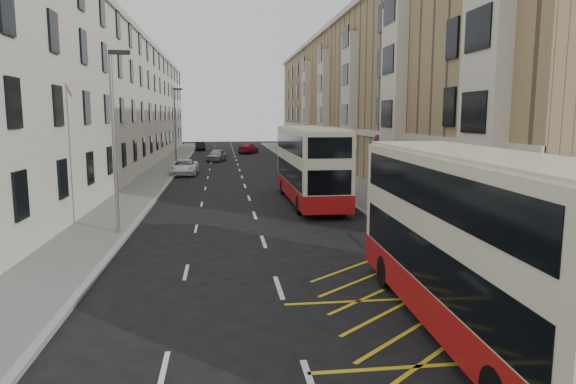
{
  "coord_description": "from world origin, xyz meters",
  "views": [
    {
      "loc": [
        -1.68,
        -11.4,
        5.32
      ],
      "look_at": [
        0.92,
        8.89,
        2.3
      ],
      "focal_mm": 32.0,
      "sensor_mm": 36.0,
      "label": 1
    }
  ],
  "objects": [
    {
      "name": "kerb_right",
      "position": [
        6.0,
        30.0,
        0.07
      ],
      "size": [
        0.25,
        120.0,
        0.15
      ],
      "primitive_type": "cube",
      "color": "gray",
      "rests_on": "ground"
    },
    {
      "name": "pavement_right",
      "position": [
        8.0,
        30.0,
        0.07
      ],
      "size": [
        4.0,
        120.0,
        0.15
      ],
      "primitive_type": "cube",
      "color": "#61615C",
      "rests_on": "ground"
    },
    {
      "name": "pavement_left",
      "position": [
        -7.5,
        30.0,
        0.07
      ],
      "size": [
        3.0,
        120.0,
        0.15
      ],
      "primitive_type": "cube",
      "color": "#61615C",
      "rests_on": "ground"
    },
    {
      "name": "double_decker_rear",
      "position": [
        3.63,
        19.6,
        2.38
      ],
      "size": [
        2.74,
        11.73,
        4.67
      ],
      "rotation": [
        0.0,
        0.0,
        0.0
      ],
      "color": "beige",
      "rests_on": "ground"
    },
    {
      "name": "double_decker_front",
      "position": [
        4.33,
        -0.06,
        2.29
      ],
      "size": [
        3.01,
        11.36,
        4.5
      ],
      "rotation": [
        0.0,
        0.0,
        -0.04
      ],
      "color": "beige",
      "rests_on": "ground"
    },
    {
      "name": "guard_railing",
      "position": [
        6.25,
        5.75,
        0.86
      ],
      "size": [
        0.06,
        6.56,
        1.01
      ],
      "color": "#BB0E0B",
      "rests_on": "pavement_right"
    },
    {
      "name": "terrace_right",
      "position": [
        14.88,
        45.38,
        7.52
      ],
      "size": [
        10.75,
        79.0,
        15.25
      ],
      "color": "#937955",
      "rests_on": "ground"
    },
    {
      "name": "street_lamp_far",
      "position": [
        -6.35,
        42.0,
        4.64
      ],
      "size": [
        0.93,
        0.18,
        8.0
      ],
      "color": "slate",
      "rests_on": "pavement_left"
    },
    {
      "name": "street_lamp_near",
      "position": [
        -6.35,
        12.0,
        4.64
      ],
      "size": [
        0.93,
        0.18,
        8.0
      ],
      "color": "slate",
      "rests_on": "pavement_left"
    },
    {
      "name": "ground",
      "position": [
        0.0,
        0.0,
        0.0
      ],
      "size": [
        200.0,
        200.0,
        0.0
      ],
      "primitive_type": "plane",
      "color": "black",
      "rests_on": "ground"
    },
    {
      "name": "white_van",
      "position": [
        -5.2,
        36.31,
        0.71
      ],
      "size": [
        2.53,
        5.18,
        1.42
      ],
      "primitive_type": "imported",
      "rotation": [
        0.0,
        0.0,
        -0.04
      ],
      "color": "white",
      "rests_on": "ground"
    },
    {
      "name": "car_red",
      "position": [
        2.08,
        63.68,
        0.71
      ],
      "size": [
        3.52,
        5.28,
        1.42
      ],
      "primitive_type": "imported",
      "rotation": [
        0.0,
        0.0,
        2.8
      ],
      "color": "#A8172F",
      "rests_on": "ground"
    },
    {
      "name": "pedestrian_far",
      "position": [
        7.41,
        5.18,
        0.92
      ],
      "size": [
        0.91,
        0.41,
        1.53
      ],
      "primitive_type": "imported",
      "rotation": [
        0.0,
        0.0,
        3.1
      ],
      "color": "black",
      "rests_on": "pavement_right"
    },
    {
      "name": "road_markings",
      "position": [
        0.0,
        45.0,
        0.01
      ],
      "size": [
        10.0,
        110.0,
        0.01
      ],
      "primitive_type": null,
      "color": "silver",
      "rests_on": "ground"
    },
    {
      "name": "car_dark",
      "position": [
        -5.2,
        71.43,
        0.67
      ],
      "size": [
        1.85,
        4.2,
        1.34
      ],
      "primitive_type": "imported",
      "rotation": [
        0.0,
        0.0,
        0.11
      ],
      "color": "black",
      "rests_on": "ground"
    },
    {
      "name": "terrace_left",
      "position": [
        -13.43,
        45.5,
        6.52
      ],
      "size": [
        9.18,
        79.0,
        13.25
      ],
      "color": "silver",
      "rests_on": "ground"
    },
    {
      "name": "car_silver",
      "position": [
        -2.36,
        50.68,
        0.72
      ],
      "size": [
        2.69,
        4.53,
        1.44
      ],
      "primitive_type": "imported",
      "rotation": [
        0.0,
        0.0,
        -0.25
      ],
      "color": "#A3A5AB",
      "rests_on": "ground"
    },
    {
      "name": "kerb_left",
      "position": [
        -6.0,
        30.0,
        0.07
      ],
      "size": [
        0.25,
        120.0,
        0.15
      ],
      "primitive_type": "cube",
      "color": "gray",
      "rests_on": "ground"
    }
  ]
}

